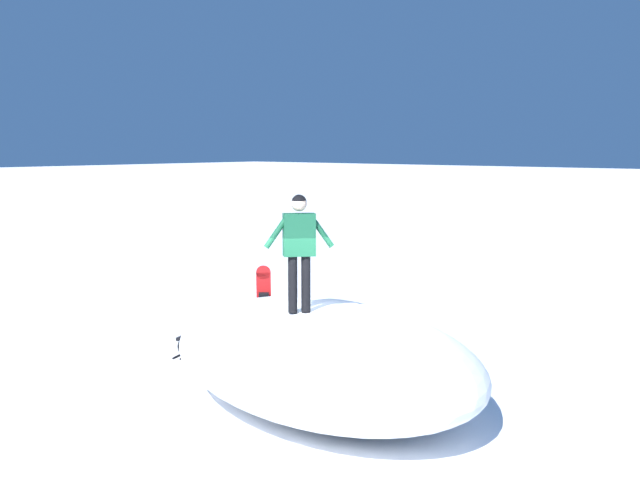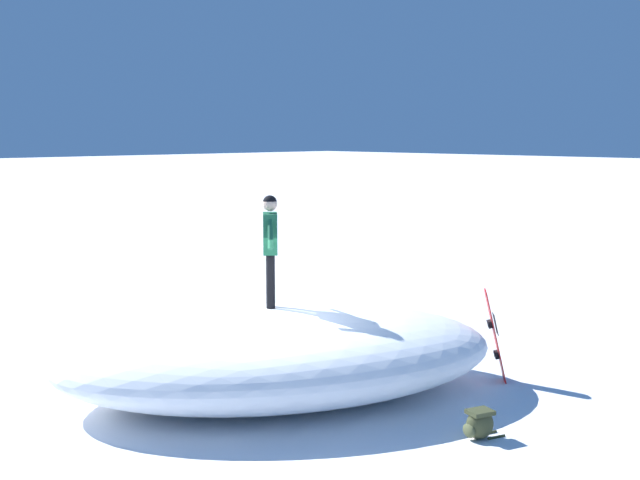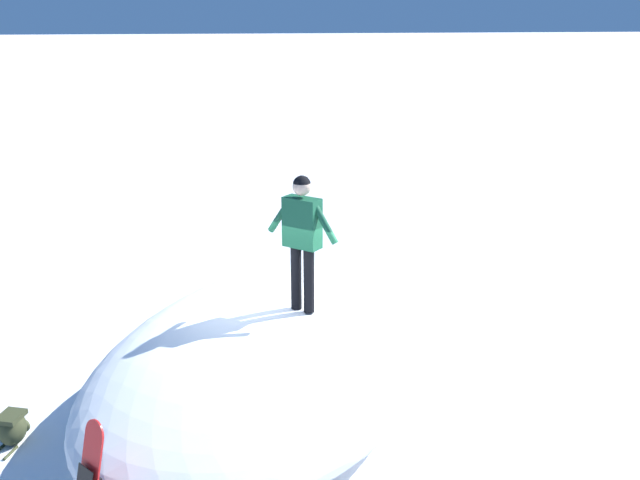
{
  "view_description": "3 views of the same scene",
  "coord_description": "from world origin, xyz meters",
  "views": [
    {
      "loc": [
        9.93,
        8.01,
        3.91
      ],
      "look_at": [
        -0.31,
        -0.67,
        2.37
      ],
      "focal_mm": 47.8,
      "sensor_mm": 36.0,
      "label": 1
    },
    {
      "loc": [
        -9.43,
        8.12,
        4.13
      ],
      "look_at": [
        -0.24,
        -0.82,
        2.47
      ],
      "focal_mm": 46.81,
      "sensor_mm": 36.0,
      "label": 2
    },
    {
      "loc": [
        -0.29,
        -9.33,
        5.19
      ],
      "look_at": [
        0.68,
        -0.67,
        2.39
      ],
      "focal_mm": 41.82,
      "sensor_mm": 36.0,
      "label": 3
    }
  ],
  "objects": [
    {
      "name": "ground",
      "position": [
        0.0,
        0.0,
        0.0
      ],
      "size": [
        240.0,
        240.0,
        0.0
      ],
      "primitive_type": "plane",
      "color": "white"
    },
    {
      "name": "snow_mound",
      "position": [
        0.14,
        -0.27,
        0.68
      ],
      "size": [
        6.88,
        8.09,
        1.36
      ],
      "primitive_type": "ellipsoid",
      "rotation": [
        0.0,
        0.0,
        1.09
      ],
      "color": "white",
      "rests_on": "ground"
    },
    {
      "name": "snowboarder_standing",
      "position": [
        0.48,
        -0.41,
        2.44
      ],
      "size": [
        0.87,
        0.75,
        1.79
      ],
      "color": "black",
      "rests_on": "snow_mound"
    },
    {
      "name": "snowboard_primary_upright",
      "position": [
        -1.78,
        -3.35,
        0.82
      ],
      "size": [
        0.48,
        0.47,
        1.58
      ],
      "color": "red",
      "rests_on": "ground"
    },
    {
      "name": "backpack_near",
      "position": [
        -0.23,
        -3.86,
        0.18
      ],
      "size": [
        0.62,
        0.42,
        0.36
      ],
      "color": "black",
      "rests_on": "ground"
    },
    {
      "name": "backpack_far",
      "position": [
        -3.15,
        -0.99,
        0.21
      ],
      "size": [
        0.42,
        0.63,
        0.41
      ],
      "color": "#383D23",
      "rests_on": "ground"
    }
  ]
}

